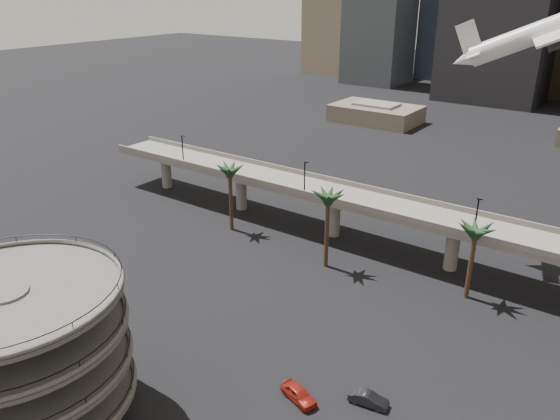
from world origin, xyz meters
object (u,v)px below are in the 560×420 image
Objects in this scene: parking_ramp at (17,347)px; car_b at (368,399)px; airborne_jet at (558,26)px; overpass at (391,212)px; car_a at (299,394)px.

parking_ramp is 37.24m from car_b.
airborne_jet is at bearing 66.08° from parking_ramp.
overpass is 4.40× the size of airborne_jet.
overpass is 37.16m from airborne_jet.
overpass is 26.66× the size of car_a.
overpass reaches higher than car_b.
parking_ramp is 0.75× the size of airborne_jet.
overpass reaches higher than car_a.
overpass is at bearing 12.63° from car_b.
parking_ramp is 60.46m from overpass.
parking_ramp is at bearing 120.68° from car_b.
car_b is at bearing 40.25° from parking_ramp.
overpass is 29.10× the size of car_b.
car_a is 1.09× the size of car_b.
car_a reaches higher than car_b.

